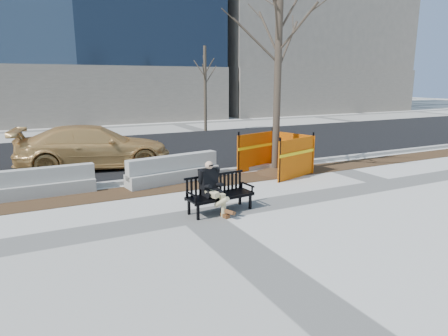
{
  "coord_description": "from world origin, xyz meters",
  "views": [
    {
      "loc": [
        -3.28,
        -7.9,
        3.02
      ],
      "look_at": [
        0.98,
        0.62,
        0.89
      ],
      "focal_mm": 31.58,
      "sensor_mm": 36.0,
      "label": 1
    }
  ],
  "objects_px": {
    "jersey_barrier_left": "(43,196)",
    "jersey_barrier_right": "(174,182)",
    "bench": "(220,212)",
    "seated_man": "(211,213)",
    "tree_fence": "(275,173)",
    "sedan": "(96,168)"
  },
  "relations": [
    {
      "from": "seated_man",
      "to": "jersey_barrier_right",
      "type": "xyz_separation_m",
      "value": [
        0.16,
        3.05,
        0.0
      ]
    },
    {
      "from": "bench",
      "to": "seated_man",
      "type": "bearing_deg",
      "value": 168.51
    },
    {
      "from": "tree_fence",
      "to": "sedan",
      "type": "distance_m",
      "value": 6.27
    },
    {
      "from": "seated_man",
      "to": "jersey_barrier_right",
      "type": "height_order",
      "value": "seated_man"
    },
    {
      "from": "bench",
      "to": "tree_fence",
      "type": "relative_size",
      "value": 0.24
    },
    {
      "from": "seated_man",
      "to": "tree_fence",
      "type": "relative_size",
      "value": 0.18
    },
    {
      "from": "jersey_barrier_left",
      "to": "jersey_barrier_right",
      "type": "distance_m",
      "value": 3.63
    },
    {
      "from": "jersey_barrier_left",
      "to": "jersey_barrier_right",
      "type": "relative_size",
      "value": 0.93
    },
    {
      "from": "seated_man",
      "to": "bench",
      "type": "bearing_deg",
      "value": -11.49
    },
    {
      "from": "seated_man",
      "to": "jersey_barrier_left",
      "type": "xyz_separation_m",
      "value": [
        -3.46,
        3.25,
        0.0
      ]
    },
    {
      "from": "jersey_barrier_left",
      "to": "jersey_barrier_right",
      "type": "bearing_deg",
      "value": -4.42
    },
    {
      "from": "tree_fence",
      "to": "bench",
      "type": "bearing_deg",
      "value": -141.06
    },
    {
      "from": "sedan",
      "to": "jersey_barrier_right",
      "type": "bearing_deg",
      "value": -140.87
    },
    {
      "from": "tree_fence",
      "to": "sedan",
      "type": "bearing_deg",
      "value": 145.79
    },
    {
      "from": "tree_fence",
      "to": "jersey_barrier_right",
      "type": "distance_m",
      "value": 3.43
    },
    {
      "from": "seated_man",
      "to": "jersey_barrier_right",
      "type": "distance_m",
      "value": 3.06
    },
    {
      "from": "bench",
      "to": "tree_fence",
      "type": "xyz_separation_m",
      "value": [
        3.35,
        2.7,
        0.0
      ]
    },
    {
      "from": "seated_man",
      "to": "sedan",
      "type": "distance_m",
      "value": 6.42
    },
    {
      "from": "seated_man",
      "to": "jersey_barrier_right",
      "type": "relative_size",
      "value": 0.41
    },
    {
      "from": "jersey_barrier_left",
      "to": "bench",
      "type": "bearing_deg",
      "value": -42.96
    },
    {
      "from": "seated_man",
      "to": "jersey_barrier_left",
      "type": "bearing_deg",
      "value": 130.68
    },
    {
      "from": "seated_man",
      "to": "sedan",
      "type": "bearing_deg",
      "value": 98.45
    }
  ]
}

